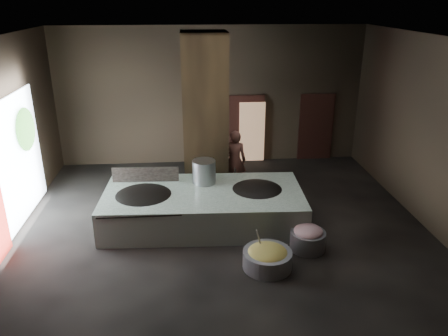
{
  "coord_description": "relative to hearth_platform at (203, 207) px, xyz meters",
  "views": [
    {
      "loc": [
        -0.77,
        -9.66,
        5.33
      ],
      "look_at": [
        0.11,
        0.63,
        1.25
      ],
      "focal_mm": 35.0,
      "sensor_mm": 36.0,
      "label": 1
    }
  ],
  "objects": [
    {
      "name": "cook",
      "position": [
        1.0,
        1.98,
        0.47
      ],
      "size": [
        0.7,
        0.5,
        1.79
      ],
      "primitive_type": "imported",
      "rotation": [
        0.0,
        0.0,
        3.01
      ],
      "color": "#8B5247",
      "rests_on": "ground"
    },
    {
      "name": "veg_basin",
      "position": [
        1.25,
        -2.09,
        -0.23
      ],
      "size": [
        1.14,
        1.14,
        0.38
      ],
      "primitive_type": "cylinder",
      "rotation": [
        0.0,
        0.0,
        -0.11
      ],
      "color": "gray",
      "rests_on": "ground"
    },
    {
      "name": "splash_guard",
      "position": [
        -1.45,
        0.75,
        0.61
      ],
      "size": [
        1.7,
        0.14,
        0.42
      ],
      "primitive_type": "cube",
      "rotation": [
        0.0,
        0.0,
        -0.04
      ],
      "color": "black",
      "rests_on": "hearth_platform"
    },
    {
      "name": "pillar",
      "position": [
        0.15,
        1.78,
        1.83
      ],
      "size": [
        1.2,
        1.2,
        4.5
      ],
      "primitive_type": "cube",
      "color": "black",
      "rests_on": "ground"
    },
    {
      "name": "ladle",
      "position": [
        1.1,
        -1.94,
        0.13
      ],
      "size": [
        0.24,
        0.37,
        0.73
      ],
      "primitive_type": "cylinder",
      "rotation": [
        0.49,
        0.0,
        -0.55
      ],
      "color": "#93969A",
      "rests_on": "veg_basin"
    },
    {
      "name": "meat_basin",
      "position": [
        2.28,
        -1.45,
        -0.21
      ],
      "size": [
        0.92,
        0.92,
        0.43
      ],
      "primitive_type": "cylinder",
      "rotation": [
        0.0,
        0.0,
        -0.19
      ],
      "color": "gray",
      "rests_on": "ground"
    },
    {
      "name": "meat_fill",
      "position": [
        2.28,
        -1.45,
        0.03
      ],
      "size": [
        0.65,
        0.65,
        0.25
      ],
      "primitive_type": "ellipsoid",
      "color": "#B06A7A",
      "rests_on": "meat_basin"
    },
    {
      "name": "back_wall",
      "position": [
        0.45,
        4.43,
        1.83
      ],
      "size": [
        10.0,
        0.1,
        4.5
      ],
      "primitive_type": "cube",
      "color": "black",
      "rests_on": "ground"
    },
    {
      "name": "doorway_far_glow",
      "position": [
        4.11,
        4.51,
        0.63
      ],
      "size": [
        0.81,
        0.04,
        1.92
      ],
      "primitive_type": "cube",
      "color": "#8C6647",
      "rests_on": "ground"
    },
    {
      "name": "platform_cap",
      "position": [
        0.0,
        0.0,
        0.39
      ],
      "size": [
        4.78,
        2.29,
        0.03
      ],
      "primitive_type": "cube",
      "color": "black",
      "rests_on": "hearth_platform"
    },
    {
      "name": "doorway_far",
      "position": [
        4.05,
        4.33,
        0.68
      ],
      "size": [
        1.18,
        0.08,
        2.38
      ],
      "primitive_type": "cube",
      "color": "black",
      "rests_on": "ground"
    },
    {
      "name": "right_wall",
      "position": [
        5.5,
        -0.12,
        1.83
      ],
      "size": [
        0.1,
        9.0,
        4.5
      ],
      "primitive_type": "cube",
      "color": "black",
      "rests_on": "ground"
    },
    {
      "name": "stock_pot",
      "position": [
        0.05,
        0.55,
        0.71
      ],
      "size": [
        0.59,
        0.59,
        0.64
      ],
      "primitive_type": "cylinder",
      "color": "#93969A",
      "rests_on": "hearth_platform"
    },
    {
      "name": "ceiling",
      "position": [
        0.45,
        -0.12,
        4.13
      ],
      "size": [
        10.0,
        9.0,
        0.1
      ],
      "primitive_type": "cube",
      "color": "black",
      "rests_on": "back_wall"
    },
    {
      "name": "wok_right",
      "position": [
        1.35,
        0.05,
        0.33
      ],
      "size": [
        1.43,
        1.43,
        0.4
      ],
      "primitive_type": "ellipsoid",
      "color": "black",
      "rests_on": "hearth_platform"
    },
    {
      "name": "wok_right_rim",
      "position": [
        1.35,
        0.05,
        0.4
      ],
      "size": [
        1.47,
        1.47,
        0.05
      ],
      "primitive_type": "cylinder",
      "color": "black",
      "rests_on": "hearth_platform"
    },
    {
      "name": "wok_left_rim",
      "position": [
        -1.45,
        -0.05,
        0.4
      ],
      "size": [
        1.57,
        1.57,
        0.05
      ],
      "primitive_type": "cylinder",
      "color": "black",
      "rests_on": "hearth_platform"
    },
    {
      "name": "floor",
      "position": [
        0.45,
        -0.12,
        -0.47
      ],
      "size": [
        10.0,
        9.0,
        0.1
      ],
      "primitive_type": "cube",
      "color": "black",
      "rests_on": "ground"
    },
    {
      "name": "doorway_near_glow",
      "position": [
        1.82,
        4.22,
        0.63
      ],
      "size": [
        0.86,
        0.04,
        2.04
      ],
      "primitive_type": "cube",
      "color": "#8C6647",
      "rests_on": "ground"
    },
    {
      "name": "veg_fill",
      "position": [
        1.25,
        -2.09,
        -0.07
      ],
      "size": [
        0.85,
        0.85,
        0.26
      ],
      "primitive_type": "ellipsoid",
      "color": "#8CA952",
      "rests_on": "veg_basin"
    },
    {
      "name": "doorway_near",
      "position": [
        1.65,
        4.33,
        0.68
      ],
      "size": [
        1.18,
        0.08,
        2.38
      ],
      "primitive_type": "cube",
      "color": "black",
      "rests_on": "ground"
    },
    {
      "name": "wok_left",
      "position": [
        -1.45,
        -0.05,
        0.33
      ],
      "size": [
        1.54,
        1.54,
        0.42
      ],
      "primitive_type": "ellipsoid",
      "color": "black",
      "rests_on": "hearth_platform"
    },
    {
      "name": "tree_silhouette",
      "position": [
        -4.4,
        1.18,
        1.78
      ],
      "size": [
        0.28,
        1.1,
        1.1
      ],
      "primitive_type": "ellipsoid",
      "color": "#194714",
      "rests_on": "left_opening"
    },
    {
      "name": "front_wall",
      "position": [
        0.45,
        -4.67,
        1.83
      ],
      "size": [
        10.0,
        0.1,
        4.5
      ],
      "primitive_type": "cube",
      "color": "black",
      "rests_on": "ground"
    },
    {
      "name": "left_opening",
      "position": [
        -4.5,
        0.08,
        1.18
      ],
      "size": [
        0.04,
        4.2,
        3.1
      ],
      "primitive_type": "cube",
      "color": "white",
      "rests_on": "ground"
    },
    {
      "name": "hearth_platform",
      "position": [
        0.0,
        0.0,
        0.0
      ],
      "size": [
        4.98,
        2.54,
        0.85
      ],
      "primitive_type": "cube",
      "rotation": [
        0.0,
        0.0,
        -0.04
      ],
      "color": "silver",
      "rests_on": "ground"
    }
  ]
}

